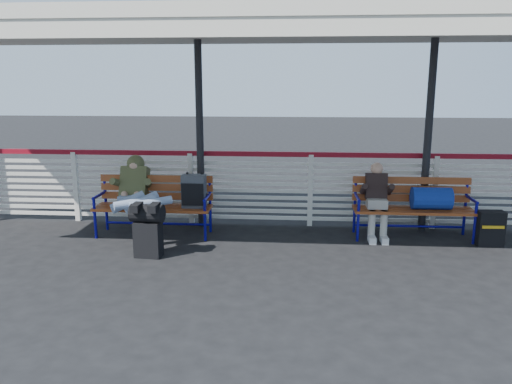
# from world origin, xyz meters

# --- Properties ---
(ground) EXTENTS (60.00, 60.00, 0.00)m
(ground) POSITION_xyz_m (0.00, 0.00, 0.00)
(ground) COLOR black
(ground) RESTS_ON ground
(fence) EXTENTS (12.08, 0.08, 1.24)m
(fence) POSITION_xyz_m (0.00, 1.90, 0.66)
(fence) COLOR silver
(fence) RESTS_ON ground
(canopy) EXTENTS (12.60, 3.60, 3.16)m
(canopy) POSITION_xyz_m (-0.00, 0.87, 3.04)
(canopy) COLOR silver
(canopy) RESTS_ON ground
(luggage_stack) EXTENTS (0.47, 0.29, 0.74)m
(luggage_stack) POSITION_xyz_m (-2.24, 0.18, 0.40)
(luggage_stack) COLOR black
(luggage_stack) RESTS_ON ground
(bench_left) EXTENTS (1.80, 0.56, 0.97)m
(bench_left) POSITION_xyz_m (-2.20, 1.20, 0.61)
(bench_left) COLOR brown
(bench_left) RESTS_ON ground
(bench_right) EXTENTS (1.80, 0.56, 0.92)m
(bench_right) POSITION_xyz_m (1.67, 1.35, 0.59)
(bench_right) COLOR brown
(bench_right) RESTS_ON ground
(traveler_man) EXTENTS (0.94, 1.64, 0.77)m
(traveler_man) POSITION_xyz_m (-2.59, 0.86, 0.67)
(traveler_man) COLOR #96ADCA
(traveler_man) RESTS_ON ground
(companion_person) EXTENTS (0.32, 0.66, 1.15)m
(companion_person) POSITION_xyz_m (1.00, 1.34, 0.60)
(companion_person) COLOR #AEA99E
(companion_person) RESTS_ON ground
(suitcase_side) EXTENTS (0.38, 0.24, 0.52)m
(suitcase_side) POSITION_xyz_m (2.60, 1.04, 0.26)
(suitcase_side) COLOR black
(suitcase_side) RESTS_ON ground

